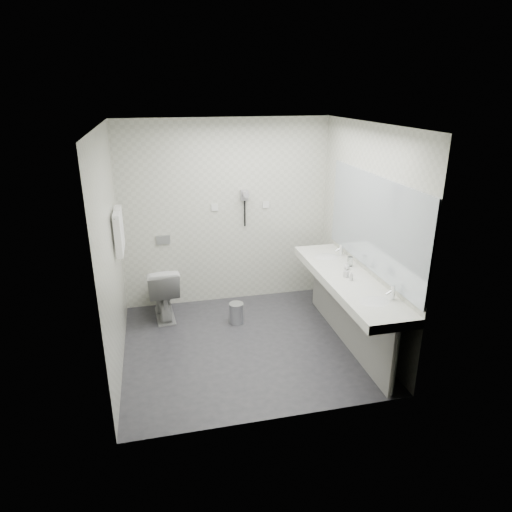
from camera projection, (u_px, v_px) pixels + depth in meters
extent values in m
plane|color=#2A292F|center=(246.00, 345.00, 5.32)|extent=(2.80, 2.80, 0.00)
plane|color=silver|center=(245.00, 125.00, 4.45)|extent=(2.80, 2.80, 0.00)
plane|color=beige|center=(226.00, 214.00, 6.07)|extent=(2.80, 0.00, 2.80)
plane|color=beige|center=(278.00, 295.00, 3.70)|extent=(2.80, 0.00, 2.80)
plane|color=beige|center=(111.00, 255.00, 4.59)|extent=(0.00, 2.60, 2.60)
plane|color=beige|center=(365.00, 236.00, 5.18)|extent=(0.00, 2.60, 2.60)
cube|color=silver|center=(347.00, 280.00, 5.10)|extent=(0.55, 2.20, 0.10)
cube|color=gray|center=(347.00, 314.00, 5.25)|extent=(0.03, 2.15, 0.75)
cylinder|color=silver|center=(394.00, 363.00, 4.31)|extent=(0.06, 0.06, 0.75)
cylinder|color=silver|center=(318.00, 279.00, 6.21)|extent=(0.06, 0.06, 0.75)
cube|color=#B2BCC6|center=(373.00, 224.00, 4.93)|extent=(0.02, 2.20, 1.05)
ellipsoid|color=silver|center=(374.00, 303.00, 4.49)|extent=(0.40, 0.31, 0.05)
ellipsoid|color=silver|center=(326.00, 258.00, 5.68)|extent=(0.40, 0.31, 0.05)
cylinder|color=silver|center=(393.00, 293.00, 4.50)|extent=(0.04, 0.04, 0.15)
cylinder|color=silver|center=(341.00, 250.00, 5.69)|extent=(0.04, 0.04, 0.15)
imported|color=white|center=(346.00, 272.00, 5.05)|extent=(0.07, 0.07, 0.11)
imported|color=white|center=(347.00, 266.00, 5.26)|extent=(0.08, 0.08, 0.09)
imported|color=white|center=(352.00, 276.00, 4.96)|extent=(0.05, 0.05, 0.11)
cylinder|color=silver|center=(350.00, 261.00, 5.36)|extent=(0.07, 0.07, 0.12)
imported|color=silver|center=(163.00, 291.00, 5.87)|extent=(0.45, 0.74, 0.72)
cube|color=#B2B5BA|center=(163.00, 240.00, 5.98)|extent=(0.18, 0.02, 0.12)
cylinder|color=#B2B5BA|center=(236.00, 314.00, 5.78)|extent=(0.21, 0.21, 0.26)
cylinder|color=#B2B5BA|center=(236.00, 304.00, 5.73)|extent=(0.19, 0.19, 0.02)
cylinder|color=silver|center=(116.00, 212.00, 5.00)|extent=(0.02, 0.62, 0.02)
cube|color=white|center=(118.00, 235.00, 4.95)|extent=(0.07, 0.24, 0.48)
cube|color=white|center=(120.00, 227.00, 5.21)|extent=(0.07, 0.24, 0.48)
cube|color=gray|center=(244.00, 195.00, 6.01)|extent=(0.10, 0.04, 0.14)
cylinder|color=gray|center=(245.00, 194.00, 5.94)|extent=(0.08, 0.14, 0.08)
cylinder|color=black|center=(245.00, 214.00, 6.09)|extent=(0.02, 0.02, 0.35)
cube|color=silver|center=(215.00, 208.00, 6.00)|extent=(0.09, 0.02, 0.09)
cube|color=silver|center=(266.00, 205.00, 6.14)|extent=(0.09, 0.02, 0.09)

